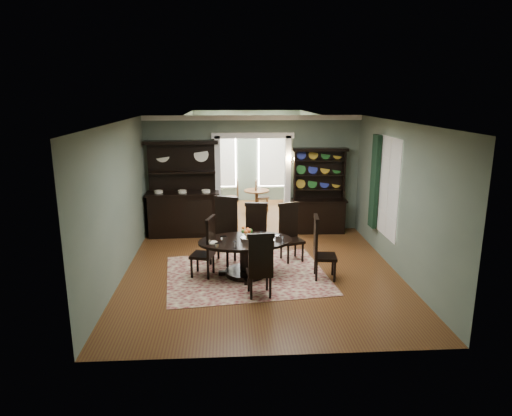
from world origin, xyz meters
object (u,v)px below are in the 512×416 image
at_px(dining_table, 246,251).
at_px(welsh_dresser, 319,202).
at_px(sideboard, 183,203).
at_px(parlor_table, 257,198).

xyz_separation_m(dining_table, welsh_dresser, (2.01, 2.85, 0.28)).
bearing_deg(sideboard, welsh_dresser, -1.30).
height_order(sideboard, welsh_dresser, sideboard).
bearing_deg(welsh_dresser, sideboard, -177.39).
relative_size(dining_table, parlor_table, 2.57).
bearing_deg(parlor_table, welsh_dresser, -53.61).
distance_m(welsh_dresser, parlor_table, 2.53).
bearing_deg(parlor_table, sideboard, -134.12).
height_order(sideboard, parlor_table, sideboard).
bearing_deg(parlor_table, dining_table, -96.17).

